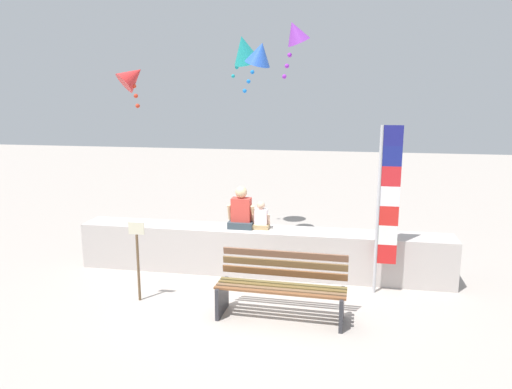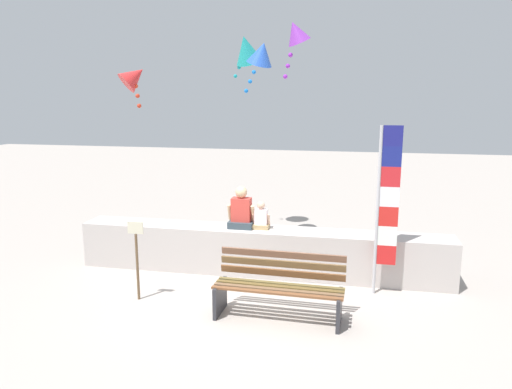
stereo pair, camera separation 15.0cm
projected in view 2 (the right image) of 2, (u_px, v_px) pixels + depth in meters
The scene contains 11 objects.
ground_plane at pixel (249, 295), 7.53m from camera, with size 40.00×40.00×0.00m, color #AAA097.
seawall_ledge at pixel (261, 251), 8.40m from camera, with size 6.40×0.62×0.79m, color #BCB2AD.
park_bench at pixel (279, 288), 6.74m from camera, with size 1.81×0.67×0.88m.
person_adult at pixel (241, 212), 8.36m from camera, with size 0.47×0.35×0.72m.
person_child at pixel (261, 218), 8.31m from camera, with size 0.31×0.23×0.48m.
flag_banner at pixel (385, 203), 7.30m from camera, with size 0.33×0.05×2.62m.
kite_blue at pixel (261, 54), 9.51m from camera, with size 0.81×0.79×1.05m.
kite_purple at pixel (296, 33), 8.23m from camera, with size 0.65×0.68×1.00m.
kite_teal at pixel (247, 49), 10.15m from camera, with size 0.80×0.89×0.94m.
kite_red at pixel (134, 77), 9.13m from camera, with size 0.75×0.72×0.89m.
sign_post at pixel (137, 254), 7.24m from camera, with size 0.24×0.04×1.22m.
Camera 2 is at (1.52, -6.89, 3.05)m, focal length 34.06 mm.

